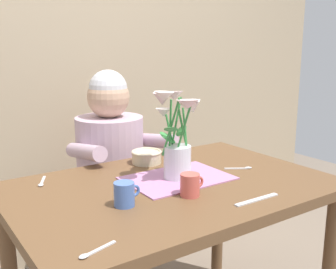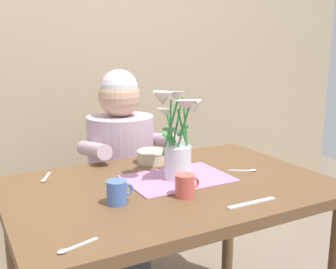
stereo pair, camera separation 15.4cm
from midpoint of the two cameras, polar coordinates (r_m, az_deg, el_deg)
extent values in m
cube|color=tan|center=(2.40, -10.10, 12.30)|extent=(4.00, 0.10, 2.50)
cube|color=brown|center=(1.54, 3.28, -7.71)|extent=(1.20, 0.80, 0.04)
cylinder|color=brown|center=(2.23, 10.55, -11.53)|extent=(0.06, 0.06, 0.70)
cylinder|color=#4C4C56|center=(2.28, -4.36, -15.01)|extent=(0.30, 0.30, 0.40)
cylinder|color=#BC9EB2|center=(2.11, -4.56, -4.11)|extent=(0.34, 0.34, 0.50)
sphere|color=tan|center=(2.04, -4.73, 5.36)|extent=(0.21, 0.21, 0.21)
sphere|color=silver|center=(2.03, -4.75, 6.48)|extent=(0.19, 0.19, 0.19)
cylinder|color=#BC9EB2|center=(1.88, -8.19, -2.17)|extent=(0.07, 0.33, 0.12)
cylinder|color=#BC9EB2|center=(2.04, 1.87, -0.89)|extent=(0.07, 0.33, 0.12)
cube|color=#B275A3|center=(1.59, 4.17, -6.25)|extent=(0.40, 0.28, 0.00)
cylinder|color=silver|center=(1.57, 4.16, -4.05)|extent=(0.11, 0.11, 0.13)
cylinder|color=#388E42|center=(1.57, 5.38, 0.38)|extent=(0.02, 0.03, 0.18)
cone|color=white|center=(1.58, 6.57, 3.84)|extent=(0.09, 0.08, 0.06)
sphere|color=#E5D14C|center=(1.58, 6.58, 4.02)|extent=(0.02, 0.02, 0.02)
cylinder|color=#388E42|center=(1.57, 4.04, 1.21)|extent=(0.05, 0.02, 0.22)
cone|color=silver|center=(1.59, 3.91, 5.47)|extent=(0.09, 0.09, 0.04)
sphere|color=#E5D14C|center=(1.59, 3.91, 5.65)|extent=(0.02, 0.02, 0.02)
cylinder|color=#388E42|center=(1.58, 3.27, 0.01)|extent=(0.03, 0.03, 0.16)
cone|color=white|center=(1.60, 2.38, 3.08)|extent=(0.09, 0.09, 0.04)
sphere|color=#E5D14C|center=(1.59, 2.38, 3.26)|extent=(0.02, 0.02, 0.02)
cylinder|color=#388E42|center=(1.54, 3.20, 0.89)|extent=(0.01, 0.02, 0.22)
cone|color=silver|center=(1.52, 2.19, 5.01)|extent=(0.10, 0.10, 0.05)
sphere|color=#E5D14C|center=(1.52, 2.19, 5.19)|extent=(0.02, 0.02, 0.02)
cylinder|color=#388E42|center=(1.51, 3.24, 1.00)|extent=(0.04, 0.07, 0.23)
cone|color=white|center=(1.46, 2.24, 5.40)|extent=(0.10, 0.10, 0.04)
sphere|color=#E5D14C|center=(1.46, 2.24, 5.59)|extent=(0.02, 0.02, 0.02)
cylinder|color=#388E42|center=(1.51, 4.89, 0.42)|extent=(0.02, 0.08, 0.20)
cone|color=silver|center=(1.46, 5.65, 4.20)|extent=(0.11, 0.11, 0.04)
sphere|color=#E5D14C|center=(1.46, 5.65, 4.39)|extent=(0.02, 0.02, 0.02)
cylinder|color=#388E42|center=(1.53, 5.06, 0.28)|extent=(0.07, 0.03, 0.19)
cone|color=white|center=(1.50, 5.98, 3.82)|extent=(0.10, 0.09, 0.05)
sphere|color=#E5D14C|center=(1.50, 5.98, 4.01)|extent=(0.02, 0.02, 0.02)
ellipsoid|color=#388E42|center=(1.59, 2.87, -0.45)|extent=(0.05, 0.09, 0.04)
ellipsoid|color=#388E42|center=(1.48, 3.09, 0.67)|extent=(0.10, 0.07, 0.05)
ellipsoid|color=#388E42|center=(1.60, 4.87, 0.50)|extent=(0.09, 0.09, 0.05)
cylinder|color=beige|center=(1.80, 0.17, -3.22)|extent=(0.13, 0.13, 0.05)
torus|color=beige|center=(1.79, 0.17, -2.45)|extent=(0.14, 0.14, 0.01)
cube|color=silver|center=(1.40, 14.86, -9.38)|extent=(0.19, 0.02, 0.00)
cylinder|color=#CC564C|center=(1.40, 5.53, -7.25)|extent=(0.07, 0.07, 0.08)
torus|color=#CC564C|center=(1.42, 6.82, -6.83)|extent=(0.04, 0.01, 0.04)
cylinder|color=#476BB7|center=(1.34, -3.97, -8.21)|extent=(0.07, 0.07, 0.08)
torus|color=#476BB7|center=(1.35, -2.49, -7.79)|extent=(0.04, 0.01, 0.04)
cube|color=silver|center=(1.73, 12.63, -5.00)|extent=(0.09, 0.06, 0.00)
ellipsoid|color=silver|center=(1.74, 14.43, -4.94)|extent=(0.03, 0.03, 0.01)
cube|color=silver|center=(1.66, -14.22, -5.79)|extent=(0.05, 0.09, 0.00)
ellipsoid|color=silver|center=(1.61, -14.59, -6.34)|extent=(0.03, 0.03, 0.01)
cube|color=silver|center=(1.11, -8.20, -15.21)|extent=(0.10, 0.04, 0.00)
ellipsoid|color=silver|center=(1.08, -10.64, -15.98)|extent=(0.03, 0.03, 0.01)
camera|label=1|loc=(0.08, -87.14, 0.64)|focal=43.22mm
camera|label=2|loc=(0.08, 92.86, -0.64)|focal=43.22mm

